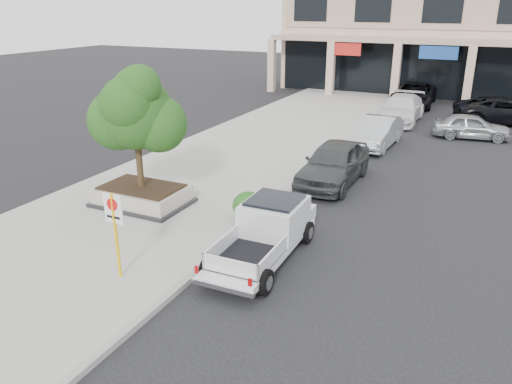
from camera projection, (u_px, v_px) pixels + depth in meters
ground at (269, 267)px, 13.69m from camera, size 120.00×120.00×0.00m
sidewalk at (208, 174)px, 20.95m from camera, size 8.00×52.00×0.15m
curb at (296, 188)px, 19.35m from camera, size 0.20×52.00×0.15m
planter at (142, 195)px, 17.51m from camera, size 3.20×2.20×0.68m
planter_tree at (141, 112)px, 16.55m from camera, size 2.90×2.55×4.00m
no_parking_sign at (115, 224)px, 12.42m from camera, size 0.55×0.09×2.30m
hedge at (249, 206)px, 16.23m from camera, size 1.10×0.99×0.93m
pickup_truck at (262, 235)px, 13.83m from camera, size 1.91×4.92×1.54m
curb_car_a at (334, 163)px, 19.87m from camera, size 2.05×4.94×1.67m
curb_car_b at (377, 132)px, 25.01m from camera, size 1.83×4.61×1.49m
curb_car_c at (401, 109)px, 30.34m from camera, size 2.23×5.48×1.59m
curb_car_d at (414, 94)px, 35.18m from camera, size 2.92×5.93×1.62m
lot_car_a at (472, 126)px, 26.57m from camera, size 4.13×2.16×1.34m
lot_car_d at (505, 111)px, 29.85m from camera, size 6.30×4.30×1.60m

